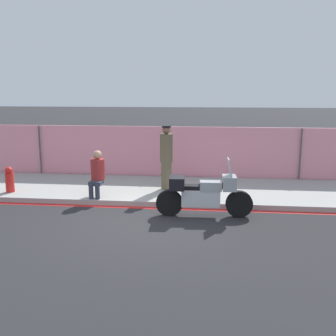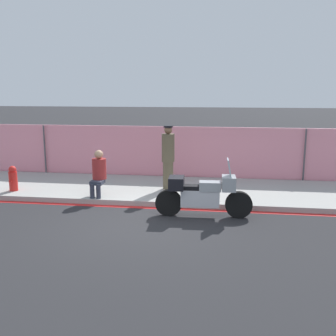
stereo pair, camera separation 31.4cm
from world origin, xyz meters
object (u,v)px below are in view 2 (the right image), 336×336
motorcycle (203,194)px  officer_standing (168,157)px  fire_hydrant (13,178)px  person_seated_on_curb (99,171)px

motorcycle → officer_standing: officer_standing is taller
fire_hydrant → motorcycle: bearing=-12.1°
person_seated_on_curb → fire_hydrant: person_seated_on_curb is taller
officer_standing → person_seated_on_curb: 2.07m
officer_standing → person_seated_on_curb: officer_standing is taller
motorcycle → person_seated_on_curb: size_ratio=1.86×
motorcycle → person_seated_on_curb: (-2.93, 1.06, 0.26)m
person_seated_on_curb → fire_hydrant: (-2.63, 0.13, -0.33)m
officer_standing → fire_hydrant: size_ratio=2.56×
motorcycle → fire_hydrant: (-5.57, 1.20, -0.07)m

